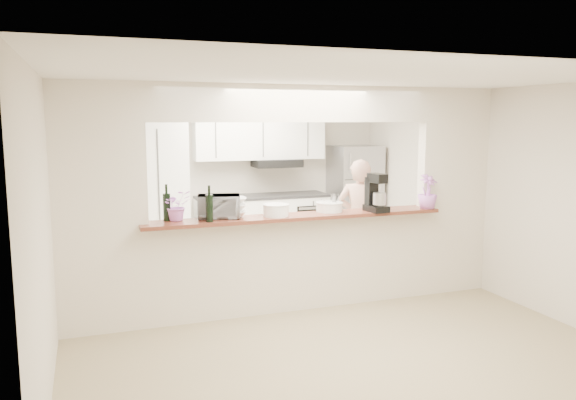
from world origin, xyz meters
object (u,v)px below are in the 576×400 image
refrigerator (354,196)px  toaster_oven (219,207)px  stand_mixer (376,194)px  person (359,221)px

refrigerator → toaster_oven: 3.92m
refrigerator → stand_mixer: 3.04m
toaster_oven → stand_mixer: size_ratio=1.02×
toaster_oven → person: size_ratio=0.27×
person → stand_mixer: bearing=110.7°
refrigerator → person: (-0.85, -1.85, -0.04)m
refrigerator → stand_mixer: refrigerator is taller
toaster_oven → person: 2.23m
refrigerator → person: bearing=-114.7°
person → toaster_oven: bearing=57.3°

